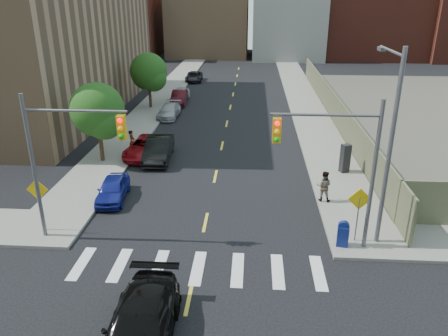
# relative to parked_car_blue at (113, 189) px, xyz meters

# --- Properties ---
(ground) EXTENTS (160.00, 160.00, 0.00)m
(ground) POSITION_rel_parked_car_blue_xyz_m (5.50, -10.32, -0.63)
(ground) COLOR black
(ground) RESTS_ON ground
(sidewalk_nw) EXTENTS (3.50, 73.00, 0.15)m
(sidewalk_nw) POSITION_rel_parked_car_blue_xyz_m (-2.25, 31.18, -0.56)
(sidewalk_nw) COLOR gray
(sidewalk_nw) RESTS_ON ground
(sidewalk_ne) EXTENTS (3.50, 73.00, 0.15)m
(sidewalk_ne) POSITION_rel_parked_car_blue_xyz_m (13.25, 31.18, -0.56)
(sidewalk_ne) COLOR gray
(sidewalk_ne) RESTS_ON ground
(fence_north) EXTENTS (0.12, 44.00, 2.50)m
(fence_north) POSITION_rel_parked_car_blue_xyz_m (15.10, 17.68, 0.62)
(fence_north) COLOR #6C6C4C
(fence_north) RESTS_ON ground
(bg_bldg_west) EXTENTS (14.00, 18.00, 12.00)m
(bg_bldg_west) POSITION_rel_parked_car_blue_xyz_m (-16.50, 59.68, 5.37)
(bg_bldg_west) COLOR #592319
(bg_bldg_west) RESTS_ON ground
(bg_bldg_midwest) EXTENTS (14.00, 16.00, 15.00)m
(bg_bldg_midwest) POSITION_rel_parked_car_blue_xyz_m (-0.50, 61.68, 6.87)
(bg_bldg_midwest) COLOR #8C6B4C
(bg_bldg_midwest) RESTS_ON ground
(bg_bldg_center) EXTENTS (12.00, 16.00, 10.00)m
(bg_bldg_center) POSITION_rel_parked_car_blue_xyz_m (13.50, 59.68, 4.37)
(bg_bldg_center) COLOR gray
(bg_bldg_center) RESTS_ON ground
(bg_bldg_east) EXTENTS (18.00, 18.00, 16.00)m
(bg_bldg_east) POSITION_rel_parked_car_blue_xyz_m (27.50, 61.68, 7.37)
(bg_bldg_east) COLOR #592319
(bg_bldg_east) RESTS_ON ground
(signal_nw) EXTENTS (4.59, 0.30, 7.00)m
(signal_nw) POSITION_rel_parked_car_blue_xyz_m (-0.48, -4.32, 3.89)
(signal_nw) COLOR #59595E
(signal_nw) RESTS_ON ground
(signal_ne) EXTENTS (4.59, 0.30, 7.00)m
(signal_ne) POSITION_rel_parked_car_blue_xyz_m (11.48, -4.32, 3.89)
(signal_ne) COLOR #59595E
(signal_ne) RESTS_ON ground
(streetlight_ne) EXTENTS (0.25, 3.70, 9.00)m
(streetlight_ne) POSITION_rel_parked_car_blue_xyz_m (13.70, -3.42, 4.58)
(streetlight_ne) COLOR #59595E
(streetlight_ne) RESTS_ON ground
(warn_sign_nw) EXTENTS (1.06, 0.06, 2.83)m
(warn_sign_nw) POSITION_rel_parked_car_blue_xyz_m (-2.30, -3.82, 1.36)
(warn_sign_nw) COLOR #59595E
(warn_sign_nw) RESTS_ON ground
(warn_sign_ne) EXTENTS (1.06, 0.06, 2.83)m
(warn_sign_ne) POSITION_rel_parked_car_blue_xyz_m (12.70, -3.82, 1.36)
(warn_sign_ne) COLOR #59595E
(warn_sign_ne) RESTS_ON ground
(warn_sign_midwest) EXTENTS (1.06, 0.06, 2.83)m
(warn_sign_midwest) POSITION_rel_parked_car_blue_xyz_m (-2.30, 9.68, 1.36)
(warn_sign_midwest) COLOR #59595E
(warn_sign_midwest) RESTS_ON ground
(tree_west_near) EXTENTS (3.66, 3.64, 5.52)m
(tree_west_near) POSITION_rel_parked_car_blue_xyz_m (-2.50, 5.72, 2.84)
(tree_west_near) COLOR #332114
(tree_west_near) RESTS_ON ground
(tree_west_far) EXTENTS (3.66, 3.64, 5.52)m
(tree_west_far) POSITION_rel_parked_car_blue_xyz_m (-2.50, 20.72, 2.84)
(tree_west_far) COLOR #332114
(tree_west_far) RESTS_ON ground
(parked_car_blue) EXTENTS (1.82, 3.84, 1.27)m
(parked_car_blue) POSITION_rel_parked_car_blue_xyz_m (0.00, 0.00, 0.00)
(parked_car_blue) COLOR navy
(parked_car_blue) RESTS_ON ground
(parked_car_black) EXTENTS (1.97, 4.89, 1.58)m
(parked_car_black) POSITION_rel_parked_car_blue_xyz_m (1.30, 6.40, 0.16)
(parked_car_black) COLOR black
(parked_car_black) RESTS_ON ground
(parked_car_red) EXTENTS (2.69, 5.07, 1.36)m
(parked_car_red) POSITION_rel_parked_car_blue_xyz_m (0.22, 7.09, 0.04)
(parked_car_red) COLOR maroon
(parked_car_red) RESTS_ON ground
(parked_car_silver) EXTENTS (1.91, 4.37, 1.25)m
(parked_car_silver) POSITION_rel_parked_car_blue_xyz_m (0.00, 17.42, -0.01)
(parked_car_silver) COLOR #9A9CA2
(parked_car_silver) RESTS_ON ground
(parked_car_white) EXTENTS (1.65, 4.05, 1.37)m
(parked_car_white) POSITION_rel_parked_car_blue_xyz_m (0.00, 24.28, 0.05)
(parked_car_white) COLOR silver
(parked_car_white) RESTS_ON ground
(parked_car_maroon) EXTENTS (1.65, 4.28, 1.39)m
(parked_car_maroon) POSITION_rel_parked_car_blue_xyz_m (0.10, 22.65, 0.06)
(parked_car_maroon) COLOR #380B11
(parked_car_maroon) RESTS_ON ground
(parked_car_grey) EXTENTS (2.22, 4.51, 1.23)m
(parked_car_grey) POSITION_rel_parked_car_blue_xyz_m (0.00, 35.24, -0.02)
(parked_car_grey) COLOR black
(parked_car_grey) RESTS_ON ground
(black_sedan) EXTENTS (2.22, 5.39, 1.56)m
(black_sedan) POSITION_rel_parked_car_blue_xyz_m (4.25, -10.81, 0.15)
(black_sedan) COLOR black
(black_sedan) RESTS_ON ground
(mailbox) EXTENTS (0.58, 0.48, 1.25)m
(mailbox) POSITION_rel_parked_car_blue_xyz_m (12.02, -4.32, 0.12)
(mailbox) COLOR navy
(mailbox) RESTS_ON sidewalk_ne
(payphone) EXTENTS (0.68, 0.63, 1.85)m
(payphone) POSITION_rel_parked_car_blue_xyz_m (13.77, 4.67, 0.44)
(payphone) COLOR black
(payphone) RESTS_ON sidewalk_ne
(pedestrian_west) EXTENTS (0.43, 0.63, 1.68)m
(pedestrian_west) POSITION_rel_parked_car_blue_xyz_m (-0.80, 7.28, 0.35)
(pedestrian_west) COLOR gray
(pedestrian_west) RESTS_ON sidewalk_nw
(pedestrian_east) EXTENTS (0.98, 0.85, 1.75)m
(pedestrian_east) POSITION_rel_parked_car_blue_xyz_m (11.80, 0.33, 0.39)
(pedestrian_east) COLOR gray
(pedestrian_east) RESTS_ON sidewalk_ne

